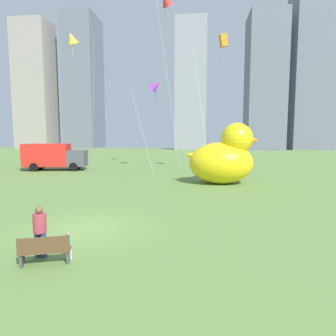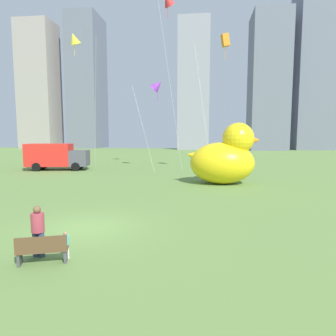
# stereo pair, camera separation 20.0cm
# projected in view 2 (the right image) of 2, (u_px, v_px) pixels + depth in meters

# --- Properties ---
(ground_plane) EXTENTS (140.00, 140.00, 0.00)m
(ground_plane) POSITION_uv_depth(u_px,v_px,m) (86.00, 228.00, 12.71)
(ground_plane) COLOR olive
(park_bench) EXTENTS (1.55, 0.90, 0.90)m
(park_bench) POSITION_uv_depth(u_px,v_px,m) (42.00, 249.00, 9.14)
(park_bench) COLOR brown
(park_bench) RESTS_ON ground
(person_adult) EXTENTS (0.41, 0.41, 1.66)m
(person_adult) POSITION_uv_depth(u_px,v_px,m) (38.00, 229.00, 9.68)
(person_adult) COLOR #38476B
(person_adult) RESTS_ON ground
(person_child) EXTENTS (0.21, 0.21, 0.87)m
(person_child) POSITION_uv_depth(u_px,v_px,m) (66.00, 244.00, 9.58)
(person_child) COLOR silver
(person_child) RESTS_ON ground
(giant_inflatable_duck) EXTENTS (5.78, 3.71, 4.79)m
(giant_inflatable_duck) POSITION_uv_depth(u_px,v_px,m) (225.00, 158.00, 23.78)
(giant_inflatable_duck) COLOR yellow
(giant_inflatable_duck) RESTS_ON ground
(box_truck) EXTENTS (6.79, 3.38, 2.85)m
(box_truck) POSITION_uv_depth(u_px,v_px,m) (56.00, 157.00, 32.99)
(box_truck) COLOR red
(box_truck) RESTS_ON ground
(city_skyline) EXTENTS (81.76, 16.65, 38.73)m
(city_skyline) POSITION_uv_depth(u_px,v_px,m) (187.00, 81.00, 78.41)
(city_skyline) COLOR #9E938C
(city_skyline) RESTS_ON ground
(kite_yellow) EXTENTS (3.54, 3.58, 14.37)m
(kite_yellow) POSITION_uv_depth(u_px,v_px,m) (74.00, 39.00, 31.24)
(kite_yellow) COLOR silver
(kite_yellow) RESTS_ON ground
(kite_orange) EXTENTS (3.34, 3.97, 13.17)m
(kite_orange) POSITION_uv_depth(u_px,v_px,m) (225.00, 41.00, 28.14)
(kite_orange) COLOR silver
(kite_orange) RESTS_ON ground
(kite_purple) EXTENTS (3.64, 3.45, 9.89)m
(kite_purple) POSITION_uv_depth(u_px,v_px,m) (157.00, 85.00, 32.57)
(kite_purple) COLOR silver
(kite_purple) RESTS_ON ground
(kite_red) EXTENTS (2.54, 2.60, 18.06)m
(kite_red) POSITION_uv_depth(u_px,v_px,m) (167.00, 0.00, 30.38)
(kite_red) COLOR silver
(kite_red) RESTS_ON ground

